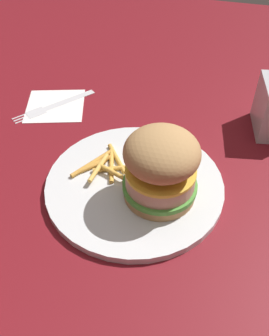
# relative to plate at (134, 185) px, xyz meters

# --- Properties ---
(ground_plane) EXTENTS (1.60, 1.60, 0.00)m
(ground_plane) POSITION_rel_plate_xyz_m (0.01, -0.02, -0.01)
(ground_plane) COLOR maroon
(plate) EXTENTS (0.27, 0.27, 0.01)m
(plate) POSITION_rel_plate_xyz_m (0.00, 0.00, 0.00)
(plate) COLOR silver
(plate) RESTS_ON ground_plane
(sandwich) EXTENTS (0.11, 0.11, 0.11)m
(sandwich) POSITION_rel_plate_xyz_m (-0.01, -0.04, 0.06)
(sandwich) COLOR tan
(sandwich) RESTS_ON plate
(fries_pile) EXTENTS (0.09, 0.10, 0.01)m
(fries_pile) POSITION_rel_plate_xyz_m (0.02, 0.05, 0.01)
(fries_pile) COLOR gold
(fries_pile) RESTS_ON plate
(napkin) EXTENTS (0.14, 0.14, 0.00)m
(napkin) POSITION_rel_plate_xyz_m (0.17, 0.21, -0.01)
(napkin) COLOR white
(napkin) RESTS_ON ground_plane
(fork) EXTENTS (0.14, 0.12, 0.00)m
(fork) POSITION_rel_plate_xyz_m (0.17, 0.21, -0.00)
(fork) COLOR silver
(fork) RESTS_ON napkin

